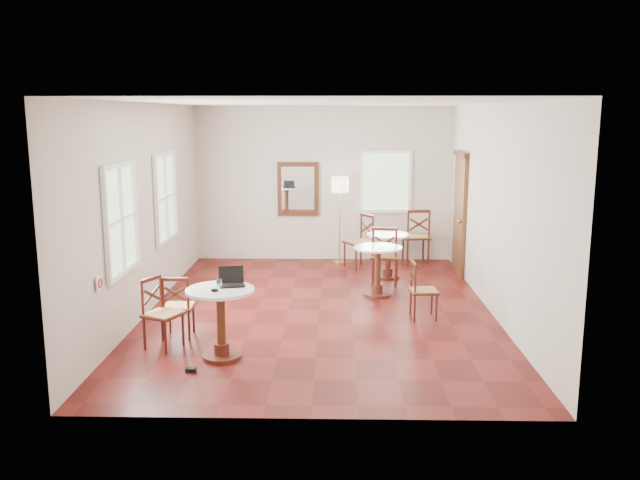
{
  "coord_description": "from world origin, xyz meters",
  "views": [
    {
      "loc": [
        0.21,
        -9.31,
        2.85
      ],
      "look_at": [
        0.0,
        0.3,
        1.0
      ],
      "focal_mm": 36.93,
      "sensor_mm": 36.0,
      "label": 1
    }
  ],
  "objects_px": {
    "cafe_table_near": "(221,316)",
    "chair_back_b": "(360,241)",
    "water_glass": "(219,284)",
    "cafe_table_mid": "(378,266)",
    "power_adapter": "(191,370)",
    "laptop": "(232,281)",
    "cafe_table_back": "(388,251)",
    "navy_mug": "(219,280)",
    "chair_near_b": "(161,313)",
    "chair_back_a": "(416,236)",
    "floor_lamp": "(340,190)",
    "mouse": "(215,290)",
    "chair_mid_a": "(385,256)",
    "chair_mid_b": "(422,290)",
    "chair_near_a": "(178,306)"
  },
  "relations": [
    {
      "from": "cafe_table_mid",
      "to": "chair_mid_b",
      "type": "bearing_deg",
      "value": -63.93
    },
    {
      "from": "cafe_table_near",
      "to": "laptop",
      "type": "relative_size",
      "value": 2.49
    },
    {
      "from": "chair_back_a",
      "to": "mouse",
      "type": "height_order",
      "value": "chair_back_a"
    },
    {
      "from": "cafe_table_back",
      "to": "mouse",
      "type": "bearing_deg",
      "value": -119.68
    },
    {
      "from": "laptop",
      "to": "water_glass",
      "type": "height_order",
      "value": "laptop"
    },
    {
      "from": "cafe_table_near",
      "to": "water_glass",
      "type": "relative_size",
      "value": 7.7
    },
    {
      "from": "chair_mid_a",
      "to": "laptop",
      "type": "xyz_separation_m",
      "value": [
        -2.07,
        -3.28,
        0.4
      ]
    },
    {
      "from": "chair_back_a",
      "to": "floor_lamp",
      "type": "distance_m",
      "value": 1.71
    },
    {
      "from": "chair_near_b",
      "to": "water_glass",
      "type": "relative_size",
      "value": 7.97
    },
    {
      "from": "navy_mug",
      "to": "cafe_table_near",
      "type": "bearing_deg",
      "value": -78.66
    },
    {
      "from": "cafe_table_mid",
      "to": "cafe_table_back",
      "type": "xyz_separation_m",
      "value": [
        0.26,
        1.18,
        -0.01
      ]
    },
    {
      "from": "navy_mug",
      "to": "chair_back_a",
      "type": "bearing_deg",
      "value": 58.54
    },
    {
      "from": "chair_back_b",
      "to": "navy_mug",
      "type": "distance_m",
      "value": 4.88
    },
    {
      "from": "cafe_table_mid",
      "to": "water_glass",
      "type": "bearing_deg",
      "value": -126.54
    },
    {
      "from": "cafe_table_back",
      "to": "water_glass",
      "type": "relative_size",
      "value": 7.14
    },
    {
      "from": "chair_back_a",
      "to": "chair_mid_a",
      "type": "bearing_deg",
      "value": 59.82
    },
    {
      "from": "cafe_table_near",
      "to": "chair_back_a",
      "type": "relative_size",
      "value": 0.79
    },
    {
      "from": "chair_back_b",
      "to": "water_glass",
      "type": "xyz_separation_m",
      "value": [
        -1.82,
        -4.72,
        0.41
      ]
    },
    {
      "from": "floor_lamp",
      "to": "mouse",
      "type": "relative_size",
      "value": 17.01
    },
    {
      "from": "chair_near_b",
      "to": "chair_back_a",
      "type": "relative_size",
      "value": 0.82
    },
    {
      "from": "chair_mid_b",
      "to": "navy_mug",
      "type": "relative_size",
      "value": 7.81
    },
    {
      "from": "chair_near_b",
      "to": "chair_back_a",
      "type": "height_order",
      "value": "chair_back_a"
    },
    {
      "from": "navy_mug",
      "to": "power_adapter",
      "type": "bearing_deg",
      "value": -108.24
    },
    {
      "from": "chair_near_a",
      "to": "chair_mid_b",
      "type": "xyz_separation_m",
      "value": [
        3.25,
        0.89,
        -0.01
      ]
    },
    {
      "from": "chair_back_a",
      "to": "power_adapter",
      "type": "relative_size",
      "value": 9.33
    },
    {
      "from": "cafe_table_near",
      "to": "chair_back_b",
      "type": "bearing_deg",
      "value": 69.16
    },
    {
      "from": "navy_mug",
      "to": "chair_near_b",
      "type": "bearing_deg",
      "value": 172.16
    },
    {
      "from": "cafe_table_mid",
      "to": "chair_mid_b",
      "type": "relative_size",
      "value": 0.98
    },
    {
      "from": "cafe_table_near",
      "to": "floor_lamp",
      "type": "relative_size",
      "value": 0.51
    },
    {
      "from": "cafe_table_mid",
      "to": "cafe_table_near",
      "type": "bearing_deg",
      "value": -126.13
    },
    {
      "from": "cafe_table_back",
      "to": "chair_back_b",
      "type": "bearing_deg",
      "value": 119.95
    },
    {
      "from": "water_glass",
      "to": "chair_mid_b",
      "type": "bearing_deg",
      "value": 31.81
    },
    {
      "from": "cafe_table_mid",
      "to": "power_adapter",
      "type": "bearing_deg",
      "value": -125.67
    },
    {
      "from": "cafe_table_near",
      "to": "cafe_table_back",
      "type": "xyz_separation_m",
      "value": [
        2.27,
        3.94,
        -0.04
      ]
    },
    {
      "from": "chair_near_b",
      "to": "chair_mid_a",
      "type": "xyz_separation_m",
      "value": [
        2.98,
        3.11,
        0.07
      ]
    },
    {
      "from": "chair_mid_b",
      "to": "mouse",
      "type": "distance_m",
      "value": 3.17
    },
    {
      "from": "chair_back_b",
      "to": "power_adapter",
      "type": "xyz_separation_m",
      "value": [
        -2.08,
        -5.18,
        -0.47
      ]
    },
    {
      "from": "floor_lamp",
      "to": "cafe_table_near",
      "type": "bearing_deg",
      "value": -105.69
    },
    {
      "from": "navy_mug",
      "to": "water_glass",
      "type": "xyz_separation_m",
      "value": [
        0.04,
        -0.23,
        0.01
      ]
    },
    {
      "from": "cafe_table_near",
      "to": "chair_near_a",
      "type": "height_order",
      "value": "cafe_table_near"
    },
    {
      "from": "power_adapter",
      "to": "water_glass",
      "type": "bearing_deg",
      "value": 59.88
    },
    {
      "from": "cafe_table_near",
      "to": "mouse",
      "type": "relative_size",
      "value": 8.64
    },
    {
      "from": "chair_back_a",
      "to": "water_glass",
      "type": "bearing_deg",
      "value": 53.88
    },
    {
      "from": "floor_lamp",
      "to": "navy_mug",
      "type": "height_order",
      "value": "floor_lamp"
    },
    {
      "from": "cafe_table_back",
      "to": "navy_mug",
      "type": "bearing_deg",
      "value": -122.22
    },
    {
      "from": "power_adapter",
      "to": "mouse",
      "type": "bearing_deg",
      "value": 53.0
    },
    {
      "from": "cafe_table_back",
      "to": "chair_mid_a",
      "type": "xyz_separation_m",
      "value": [
        -0.09,
        -0.47,
        0.02
      ]
    },
    {
      "from": "chair_back_a",
      "to": "mouse",
      "type": "relative_size",
      "value": 10.93
    },
    {
      "from": "chair_near_b",
      "to": "laptop",
      "type": "xyz_separation_m",
      "value": [
        0.91,
        -0.17,
        0.46
      ]
    },
    {
      "from": "cafe_table_near",
      "to": "water_glass",
      "type": "height_order",
      "value": "water_glass"
    }
  ]
}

